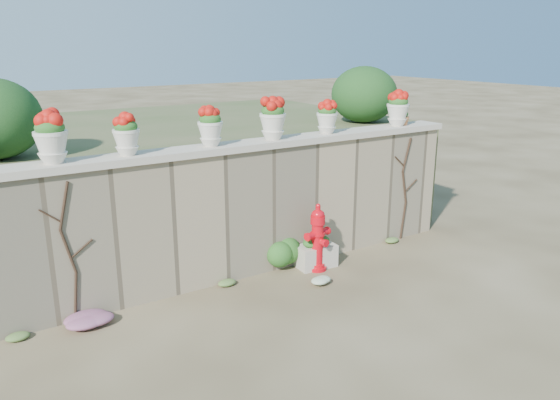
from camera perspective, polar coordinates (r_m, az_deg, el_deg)
ground at (r=7.48m, az=3.37°, el=-12.16°), size 80.00×80.00×0.00m
stone_wall at (r=8.49m, az=-3.68°, el=-1.30°), size 8.00×0.40×2.00m
wall_cap at (r=8.24m, az=-3.81°, el=5.68°), size 8.10×0.52×0.10m
raised_fill at (r=11.30m, az=-11.64°, el=2.81°), size 9.00×6.00×2.00m
back_shrub_right at (r=11.11m, az=8.77°, el=10.84°), size 1.30×1.30×1.10m
vine_left at (r=7.44m, az=-21.15°, el=-5.06°), size 0.60×0.04×1.91m
vine_right at (r=10.24m, az=12.91°, el=1.30°), size 0.60×0.04×1.91m
fire_hydrant at (r=8.73m, az=3.95°, el=-3.90°), size 0.48×0.34×1.10m
planter_box at (r=8.96m, az=3.79°, el=-5.49°), size 0.66×0.42×0.53m
green_shrub at (r=8.82m, az=0.66°, el=-5.36°), size 0.65×0.59×0.62m
magenta_clump at (r=7.62m, az=-20.06°, el=-11.73°), size 0.79×0.53×0.21m
white_flowers at (r=8.34m, az=4.37°, el=-8.37°), size 0.49×0.39×0.18m
urn_pot_0 at (r=7.28m, az=-22.83°, el=6.01°), size 0.41×0.41×0.64m
urn_pot_1 at (r=7.50m, az=-15.77°, el=6.59°), size 0.35×0.35×0.56m
urn_pot_2 at (r=7.94m, az=-7.30°, el=7.60°), size 0.36×0.36×0.57m
urn_pot_3 at (r=8.44m, az=-0.76°, el=8.47°), size 0.41×0.41×0.64m
urn_pot_4 at (r=9.04m, az=4.94°, el=8.62°), size 0.35×0.35×0.54m
urn_pot_5 at (r=10.08m, az=12.22°, el=9.33°), size 0.40×0.40×0.62m
terracotta_pot at (r=10.21m, az=12.75°, el=8.29°), size 0.21×0.21×0.25m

